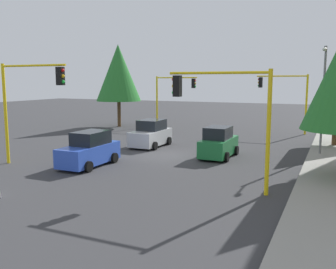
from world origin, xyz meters
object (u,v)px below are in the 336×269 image
Objects in this scene: street_lamp_curbside at (323,89)px; tree_opposite_side at (118,73)px; traffic_signal_far_left at (286,92)px; car_blue at (90,150)px; car_silver at (151,134)px; car_green at (219,143)px; traffic_signal_far_right at (173,91)px; traffic_signal_near_right at (28,94)px; traffic_signal_near_left at (226,105)px.

street_lamp_curbside is 0.82× the size of tree_opposite_side.
car_blue is (18.53, -8.37, -2.94)m from traffic_signal_far_left.
tree_opposite_side is 13.58m from car_silver.
traffic_signal_far_right is at bearing -145.81° from car_green.
tree_opposite_side is (-8.39, -20.20, 1.29)m from street_lamp_curbside.
car_silver is (1.01, -11.62, -3.45)m from street_lamp_curbside.
traffic_signal_near_right is 18.82m from tree_opposite_side.
traffic_signal_near_left is at bearing 90.00° from traffic_signal_near_right.
traffic_signal_far_right is 0.98× the size of traffic_signal_far_left.
traffic_signal_near_left is 12.13m from car_silver.
traffic_signal_near_right is at bearing -57.21° from street_lamp_curbside.
traffic_signal_far_left is 0.77× the size of street_lamp_curbside.
traffic_signal_far_left is at bearing 179.96° from traffic_signal_near_left.
traffic_signal_far_left is 14.28m from car_silver.
traffic_signal_near_left is (0.00, 11.36, -0.32)m from traffic_signal_near_right.
traffic_signal_far_right is 0.62× the size of tree_opposite_side.
tree_opposite_side reaches higher than traffic_signal_far_right.
street_lamp_curbside is 7.37m from car_green.
car_silver is at bearing -85.02° from street_lamp_curbside.
street_lamp_curbside reaches higher than traffic_signal_far_left.
traffic_signal_near_right is 1.54× the size of car_green.
car_blue is 1.08× the size of car_green.
traffic_signal_far_right reaches higher than car_silver.
car_green is (-5.34, 6.04, -0.00)m from car_blue.
street_lamp_curbside reaches higher than car_silver.
traffic_signal_far_right is at bearing -171.03° from car_blue.
traffic_signal_far_right is 0.76× the size of street_lamp_curbside.
traffic_signal_near_right reaches higher than traffic_signal_near_left.
car_blue is (18.53, 2.93, -2.87)m from traffic_signal_far_right.
car_silver is at bearing -35.30° from traffic_signal_far_left.
traffic_signal_near_left is 1.30× the size of car_blue.
traffic_signal_far_left is 1.43× the size of car_green.
tree_opposite_side reaches higher than car_silver.
traffic_signal_near_left is at bearing 29.42° from traffic_signal_far_right.
traffic_signal_near_left is 0.62× the size of tree_opposite_side.
traffic_signal_far_right is at bearing 110.45° from tree_opposite_side.
car_green is at bearing 126.97° from traffic_signal_near_right.
traffic_signal_far_left is at bearing -161.16° from street_lamp_curbside.
traffic_signal_far_left is 1.32× the size of car_blue.
traffic_signal_near_right reaches higher than traffic_signal_far_left.
traffic_signal_far_right is 22.96m from traffic_signal_near_left.
tree_opposite_side is 19.09m from car_blue.
traffic_signal_near_right is at bearing -21.00° from car_silver.
car_silver is (11.40, 3.22, -2.87)m from traffic_signal_far_right.
traffic_signal_near_right is at bearing -29.62° from traffic_signal_far_left.
traffic_signal_far_right is at bearing -125.00° from street_lamp_curbside.
street_lamp_curbside is at bearing 159.68° from traffic_signal_near_left.
traffic_signal_near_left is 1.41× the size of car_green.
traffic_signal_far_right is 1.36× the size of car_silver.
tree_opposite_side is at bearing -83.15° from traffic_signal_far_left.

